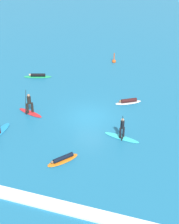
% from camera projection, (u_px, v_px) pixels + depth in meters
% --- Properties ---
extents(ground_plane, '(120.00, 120.00, 0.00)m').
position_uv_depth(ground_plane, '(90.00, 117.00, 29.30)').
color(ground_plane, '#1E6B93').
rests_on(ground_plane, ground).
extents(surfer_on_orange_board, '(2.10, 2.37, 0.41)m').
position_uv_depth(surfer_on_orange_board, '(63.00, 159.00, 24.26)').
color(surfer_on_orange_board, orange).
rests_on(surfer_on_orange_board, ground_plane).
extents(surfer_on_green_board, '(3.01, 1.54, 0.40)m').
position_uv_depth(surfer_on_green_board, '(38.00, 76.00, 35.87)').
color(surfer_on_green_board, '#23B266').
rests_on(surfer_on_green_board, ground_plane).
extents(surfer_on_teal_board, '(3.01, 1.14, 2.35)m').
position_uv_depth(surfer_on_teal_board, '(122.00, 133.00, 26.42)').
color(surfer_on_teal_board, '#33C6CC').
rests_on(surfer_on_teal_board, ground_plane).
extents(surfer_on_red_board, '(2.65, 1.34, 2.34)m').
position_uv_depth(surfer_on_red_board, '(30.00, 108.00, 29.50)').
color(surfer_on_red_board, red).
rests_on(surfer_on_red_board, ground_plane).
extents(surfer_on_white_board, '(2.46, 1.85, 0.43)m').
position_uv_depth(surfer_on_white_board, '(128.00, 101.00, 31.25)').
color(surfer_on_white_board, white).
rests_on(surfer_on_white_board, ground_plane).
extents(marker_buoy, '(0.46, 0.46, 1.23)m').
position_uv_depth(marker_buoy, '(114.00, 61.00, 39.15)').
color(marker_buoy, '#E55119').
rests_on(marker_buoy, ground_plane).
extents(wave_crest, '(24.23, 0.90, 0.18)m').
position_uv_depth(wave_crest, '(39.00, 201.00, 20.91)').
color(wave_crest, white).
rests_on(wave_crest, ground_plane).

